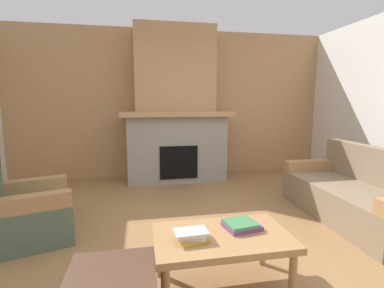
# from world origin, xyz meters

# --- Properties ---
(ground) EXTENTS (9.00, 9.00, 0.00)m
(ground) POSITION_xyz_m (0.00, 0.00, 0.00)
(ground) COLOR olive
(wall_back_wood_panel) EXTENTS (6.00, 0.12, 2.70)m
(wall_back_wood_panel) POSITION_xyz_m (0.00, 3.00, 1.35)
(wall_back_wood_panel) COLOR tan
(wall_back_wood_panel) RESTS_ON ground
(fireplace) EXTENTS (1.90, 0.82, 2.70)m
(fireplace) POSITION_xyz_m (0.00, 2.62, 1.16)
(fireplace) COLOR gray
(fireplace) RESTS_ON ground
(couch) EXTENTS (0.88, 1.82, 0.85)m
(couch) POSITION_xyz_m (1.88, 0.42, 0.29)
(couch) COLOR #847056
(couch) RESTS_ON ground
(armchair) EXTENTS (0.95, 0.95, 0.85)m
(armchair) POSITION_xyz_m (-1.81, 0.59, 0.29)
(armchair) COLOR #4C604C
(armchair) RESTS_ON ground
(coffee_table) EXTENTS (1.00, 0.60, 0.43)m
(coffee_table) POSITION_xyz_m (-0.07, -0.51, 0.38)
(coffee_table) COLOR #A87A4C
(coffee_table) RESTS_ON ground
(book_stack_near_edge) EXTENTS (0.25, 0.22, 0.07)m
(book_stack_near_edge) POSITION_xyz_m (-0.30, -0.55, 0.47)
(book_stack_near_edge) COLOR gold
(book_stack_near_edge) RESTS_ON coffee_table
(book_stack_center) EXTENTS (0.29, 0.25, 0.06)m
(book_stack_center) POSITION_xyz_m (0.10, -0.43, 0.46)
(book_stack_center) COLOR #7A3D84
(book_stack_center) RESTS_ON coffee_table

